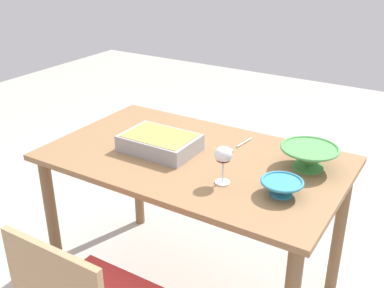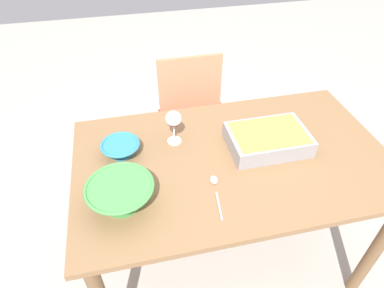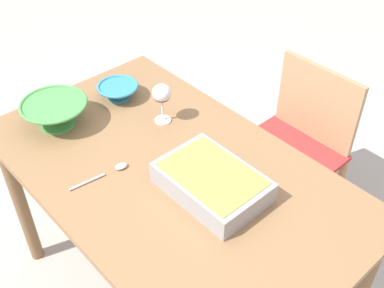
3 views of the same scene
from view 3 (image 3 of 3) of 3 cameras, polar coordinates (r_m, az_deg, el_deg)
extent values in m
cube|color=olive|center=(1.62, -2.60, -3.42)|extent=(1.34, 0.80, 0.03)
cylinder|color=brown|center=(2.18, -19.90, -6.48)|extent=(0.06, 0.06, 0.74)
cylinder|color=brown|center=(2.40, -5.53, 1.18)|extent=(0.06, 0.06, 0.74)
cube|color=#B22D2D|center=(2.21, 11.26, -1.13)|extent=(0.44, 0.39, 0.02)
cube|color=tan|center=(2.21, 14.79, 4.69)|extent=(0.41, 0.02, 0.37)
cylinder|color=tan|center=(2.35, 4.10, -4.80)|extent=(0.04, 0.04, 0.43)
cylinder|color=tan|center=(2.19, 11.67, -10.21)|extent=(0.04, 0.04, 0.43)
cylinder|color=tan|center=(2.55, 9.64, -1.02)|extent=(0.04, 0.04, 0.43)
cylinder|color=tan|center=(2.40, 16.89, -5.65)|extent=(0.04, 0.04, 0.43)
cylinder|color=white|center=(1.82, -3.49, 2.87)|extent=(0.06, 0.06, 0.01)
cylinder|color=white|center=(1.79, -3.55, 4.06)|extent=(0.01, 0.01, 0.09)
ellipsoid|color=white|center=(1.75, -3.65, 6.12)|extent=(0.07, 0.07, 0.07)
ellipsoid|color=#4C0A19|center=(1.75, -3.63, 5.73)|extent=(0.06, 0.06, 0.04)
cube|color=#99999E|center=(1.51, 2.40, -4.63)|extent=(0.34, 0.23, 0.08)
cube|color=#9E8C47|center=(1.49, 2.43, -3.81)|extent=(0.31, 0.21, 0.02)
cylinder|color=teal|center=(1.96, -8.73, 5.54)|extent=(0.09, 0.09, 0.01)
cone|color=teal|center=(1.94, -8.82, 6.23)|extent=(0.16, 0.16, 0.05)
torus|color=teal|center=(1.93, -8.89, 6.84)|extent=(0.17, 0.17, 0.01)
cylinder|color=#4C994C|center=(1.87, -15.75, 2.40)|extent=(0.13, 0.13, 0.01)
cone|color=#4C994C|center=(1.84, -16.01, 3.55)|extent=(0.24, 0.24, 0.09)
torus|color=#4C994C|center=(1.82, -16.25, 4.64)|extent=(0.25, 0.25, 0.01)
cylinder|color=silver|center=(1.60, -12.45, -4.45)|extent=(0.02, 0.13, 0.01)
ellipsoid|color=silver|center=(1.63, -8.48, -2.63)|extent=(0.04, 0.05, 0.01)
camera|label=1|loc=(3.00, 10.96, 35.94)|focal=42.86mm
camera|label=2|loc=(1.34, -56.08, 18.46)|focal=31.00mm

